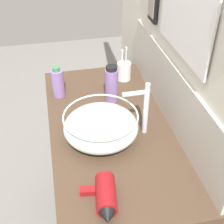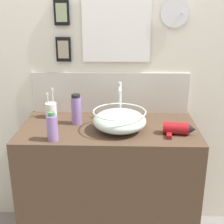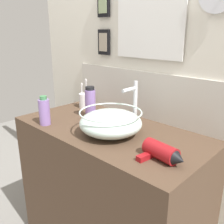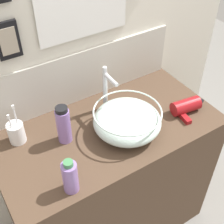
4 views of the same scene
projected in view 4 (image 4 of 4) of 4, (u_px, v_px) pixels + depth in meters
ground_plane at (109, 221)px, 2.14m from camera, size 6.00×6.00×0.00m
vanity_counter at (109, 182)px, 1.85m from camera, size 1.13×0.57×0.90m
back_panel at (74, 42)px, 1.53m from camera, size 1.97×0.10×2.46m
glass_bowl_sink at (127, 121)px, 1.49m from camera, size 0.33×0.33×0.13m
faucet at (106, 87)px, 1.56m from camera, size 0.02×0.12×0.26m
hair_drier at (188, 106)px, 1.63m from camera, size 0.20×0.14×0.07m
toothbrush_cup at (16, 133)px, 1.45m from camera, size 0.08×0.08×0.21m
lotion_bottle at (70, 177)px, 1.23m from camera, size 0.06×0.06×0.17m
soap_dispenser at (64, 125)px, 1.43m from camera, size 0.07×0.07×0.20m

